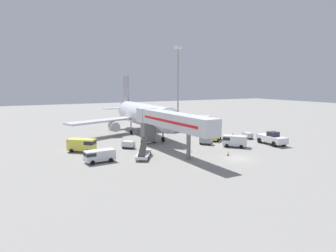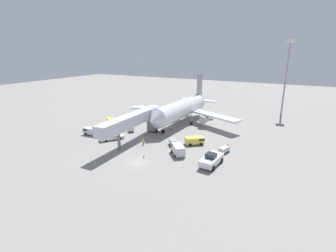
{
  "view_description": "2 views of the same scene",
  "coord_description": "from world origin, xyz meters",
  "px_view_note": "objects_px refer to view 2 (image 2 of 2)",
  "views": [
    {
      "loc": [
        -33.65,
        -38.0,
        12.48
      ],
      "look_at": [
        -1.2,
        22.35,
        2.78
      ],
      "focal_mm": 32.48,
      "sensor_mm": 36.0,
      "label": 1
    },
    {
      "loc": [
        28.02,
        -39.0,
        22.19
      ],
      "look_at": [
        -3.01,
        19.12,
        2.3
      ],
      "focal_mm": 26.84,
      "sensor_mm": 36.0,
      "label": 2
    }
  ],
  "objects_px": {
    "service_van_rear_right": "(178,149)",
    "service_van_outer_right": "(92,131)",
    "airplane_at_gate": "(182,109)",
    "baggage_cart_mid_right": "(173,142)",
    "service_van_near_center": "(195,140)",
    "baggage_cart_far_left": "(131,129)",
    "belt_loader_truck": "(112,137)",
    "baggage_cart_mid_center": "(224,150)",
    "safety_cone_bravo": "(228,145)",
    "jet_bridge": "(135,120)",
    "safety_cone_alpha": "(172,129)",
    "ground_crew_worker_foreground": "(143,142)",
    "safety_cone_charlie": "(144,156)",
    "pushback_tug": "(211,160)",
    "service_van_outer_left": "(111,122)",
    "apron_light_mast": "(288,63)"
  },
  "relations": [
    {
      "from": "airplane_at_gate",
      "to": "service_van_outer_right",
      "type": "xyz_separation_m",
      "value": [
        -17.14,
        -21.37,
        -3.73
      ]
    },
    {
      "from": "pushback_tug",
      "to": "safety_cone_alpha",
      "type": "height_order",
      "value": "pushback_tug"
    },
    {
      "from": "service_van_near_center",
      "to": "ground_crew_worker_foreground",
      "type": "bearing_deg",
      "value": -148.96
    },
    {
      "from": "jet_bridge",
      "to": "baggage_cart_mid_center",
      "type": "height_order",
      "value": "jet_bridge"
    },
    {
      "from": "ground_crew_worker_foreground",
      "to": "service_van_rear_right",
      "type": "bearing_deg",
      "value": -6.22
    },
    {
      "from": "baggage_cart_mid_right",
      "to": "apron_light_mast",
      "type": "bearing_deg",
      "value": 66.37
    },
    {
      "from": "safety_cone_charlie",
      "to": "ground_crew_worker_foreground",
      "type": "bearing_deg",
      "value": 124.09
    },
    {
      "from": "baggage_cart_far_left",
      "to": "safety_cone_alpha",
      "type": "relative_size",
      "value": 4.48
    },
    {
      "from": "belt_loader_truck",
      "to": "baggage_cart_mid_center",
      "type": "bearing_deg",
      "value": 10.46
    },
    {
      "from": "baggage_cart_far_left",
      "to": "service_van_near_center",
      "type": "bearing_deg",
      "value": -2.54
    },
    {
      "from": "baggage_cart_far_left",
      "to": "airplane_at_gate",
      "type": "bearing_deg",
      "value": 56.19
    },
    {
      "from": "apron_light_mast",
      "to": "belt_loader_truck",
      "type": "bearing_deg",
      "value": -125.45
    },
    {
      "from": "baggage_cart_far_left",
      "to": "service_van_outer_right",
      "type": "bearing_deg",
      "value": -136.36
    },
    {
      "from": "airplane_at_gate",
      "to": "service_van_near_center",
      "type": "xyz_separation_m",
      "value": [
        10.53,
        -14.78,
        -3.79
      ]
    },
    {
      "from": "service_van_outer_left",
      "to": "baggage_cart_mid_right",
      "type": "xyz_separation_m",
      "value": [
        23.76,
        -5.3,
        -0.53
      ]
    },
    {
      "from": "service_van_outer_right",
      "to": "baggage_cart_mid_center",
      "type": "bearing_deg",
      "value": 7.44
    },
    {
      "from": "baggage_cart_far_left",
      "to": "ground_crew_worker_foreground",
      "type": "bearing_deg",
      "value": -39.64
    },
    {
      "from": "safety_cone_alpha",
      "to": "airplane_at_gate",
      "type": "bearing_deg",
      "value": 90.29
    },
    {
      "from": "jet_bridge",
      "to": "pushback_tug",
      "type": "distance_m",
      "value": 22.51
    },
    {
      "from": "jet_bridge",
      "to": "service_van_rear_right",
      "type": "bearing_deg",
      "value": -11.18
    },
    {
      "from": "safety_cone_bravo",
      "to": "jet_bridge",
      "type": "bearing_deg",
      "value": -160.53
    },
    {
      "from": "service_van_near_center",
      "to": "baggage_cart_far_left",
      "type": "height_order",
      "value": "service_van_near_center"
    },
    {
      "from": "service_van_rear_right",
      "to": "baggage_cart_far_left",
      "type": "bearing_deg",
      "value": 155.74
    },
    {
      "from": "pushback_tug",
      "to": "service_van_outer_right",
      "type": "height_order",
      "value": "pushback_tug"
    },
    {
      "from": "jet_bridge",
      "to": "ground_crew_worker_foreground",
      "type": "relative_size",
      "value": 13.14
    },
    {
      "from": "service_van_outer_right",
      "to": "apron_light_mast",
      "type": "xyz_separation_m",
      "value": [
        43.63,
        50.23,
        16.74
      ]
    },
    {
      "from": "jet_bridge",
      "to": "safety_cone_bravo",
      "type": "relative_size",
      "value": 32.73
    },
    {
      "from": "service_van_outer_left",
      "to": "baggage_cart_mid_center",
      "type": "distance_m",
      "value": 36.37
    },
    {
      "from": "airplane_at_gate",
      "to": "baggage_cart_mid_center",
      "type": "bearing_deg",
      "value": -42.3
    },
    {
      "from": "baggage_cart_mid_center",
      "to": "baggage_cart_mid_right",
      "type": "bearing_deg",
      "value": -174.45
    },
    {
      "from": "belt_loader_truck",
      "to": "apron_light_mast",
      "type": "relative_size",
      "value": 0.24
    },
    {
      "from": "airplane_at_gate",
      "to": "safety_cone_alpha",
      "type": "bearing_deg",
      "value": -89.71
    },
    {
      "from": "service_van_outer_right",
      "to": "ground_crew_worker_foreground",
      "type": "bearing_deg",
      "value": 0.12
    },
    {
      "from": "service_van_outer_right",
      "to": "safety_cone_alpha",
      "type": "height_order",
      "value": "service_van_outer_right"
    },
    {
      "from": "airplane_at_gate",
      "to": "baggage_cart_mid_right",
      "type": "height_order",
      "value": "airplane_at_gate"
    },
    {
      "from": "jet_bridge",
      "to": "belt_loader_truck",
      "type": "height_order",
      "value": "jet_bridge"
    },
    {
      "from": "belt_loader_truck",
      "to": "service_van_outer_left",
      "type": "relative_size",
      "value": 1.25
    },
    {
      "from": "jet_bridge",
      "to": "airplane_at_gate",
      "type": "bearing_deg",
      "value": 79.34
    },
    {
      "from": "service_van_outer_right",
      "to": "baggage_cart_far_left",
      "type": "height_order",
      "value": "service_van_outer_right"
    },
    {
      "from": "pushback_tug",
      "to": "safety_cone_bravo",
      "type": "relative_size",
      "value": 9.35
    },
    {
      "from": "belt_loader_truck",
      "to": "apron_light_mast",
      "type": "bearing_deg",
      "value": 54.55
    },
    {
      "from": "service_van_rear_right",
      "to": "service_van_outer_right",
      "type": "relative_size",
      "value": 0.97
    },
    {
      "from": "jet_bridge",
      "to": "ground_crew_worker_foreground",
      "type": "height_order",
      "value": "jet_bridge"
    },
    {
      "from": "belt_loader_truck",
      "to": "baggage_cart_far_left",
      "type": "xyz_separation_m",
      "value": [
        0.34,
        8.0,
        0.04
      ]
    },
    {
      "from": "jet_bridge",
      "to": "apron_light_mast",
      "type": "bearing_deg",
      "value": 58.16
    },
    {
      "from": "baggage_cart_mid_right",
      "to": "safety_cone_charlie",
      "type": "relative_size",
      "value": 4.27
    },
    {
      "from": "airplane_at_gate",
      "to": "service_van_rear_right",
      "type": "bearing_deg",
      "value": -66.88
    },
    {
      "from": "jet_bridge",
      "to": "baggage_cart_mid_center",
      "type": "relative_size",
      "value": 8.05
    },
    {
      "from": "safety_cone_alpha",
      "to": "ground_crew_worker_foreground",
      "type": "bearing_deg",
      "value": -91.49
    },
    {
      "from": "safety_cone_bravo",
      "to": "apron_light_mast",
      "type": "distance_m",
      "value": 45.36
    }
  ]
}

